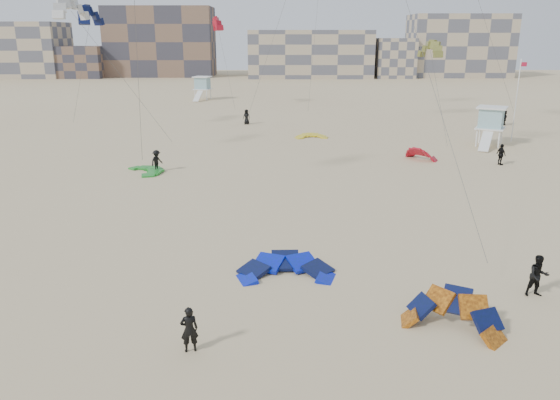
{
  "coord_description": "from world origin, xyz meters",
  "views": [
    {
      "loc": [
        1.73,
        -19.38,
        10.94
      ],
      "look_at": [
        1.79,
        6.0,
        3.22
      ],
      "focal_mm": 35.0,
      "sensor_mm": 36.0,
      "label": 1
    }
  ],
  "objects_px": {
    "kite_ground_blue": "(286,275)",
    "kitesurfer_main": "(189,329)",
    "kite_ground_orange": "(451,328)",
    "lifeguard_tower_near": "(490,127)"
  },
  "relations": [
    {
      "from": "kite_ground_blue",
      "to": "kitesurfer_main",
      "type": "relative_size",
      "value": 2.64
    },
    {
      "from": "kite_ground_blue",
      "to": "kite_ground_orange",
      "type": "bearing_deg",
      "value": -39.18
    },
    {
      "from": "kitesurfer_main",
      "to": "lifeguard_tower_near",
      "type": "xyz_separation_m",
      "value": [
        24.74,
        37.87,
        1.09
      ]
    },
    {
      "from": "kite_ground_blue",
      "to": "kite_ground_orange",
      "type": "xyz_separation_m",
      "value": [
        6.36,
        -4.89,
        0.0
      ]
    },
    {
      "from": "kite_ground_orange",
      "to": "lifeguard_tower_near",
      "type": "height_order",
      "value": "lifeguard_tower_near"
    },
    {
      "from": "kite_ground_blue",
      "to": "kitesurfer_main",
      "type": "distance_m",
      "value": 7.4
    },
    {
      "from": "kite_ground_blue",
      "to": "kite_ground_orange",
      "type": "distance_m",
      "value": 8.03
    },
    {
      "from": "kite_ground_orange",
      "to": "kite_ground_blue",
      "type": "bearing_deg",
      "value": 170.49
    },
    {
      "from": "kite_ground_blue",
      "to": "lifeguard_tower_near",
      "type": "height_order",
      "value": "lifeguard_tower_near"
    },
    {
      "from": "kite_ground_blue",
      "to": "kitesurfer_main",
      "type": "bearing_deg",
      "value": -120.42
    }
  ]
}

